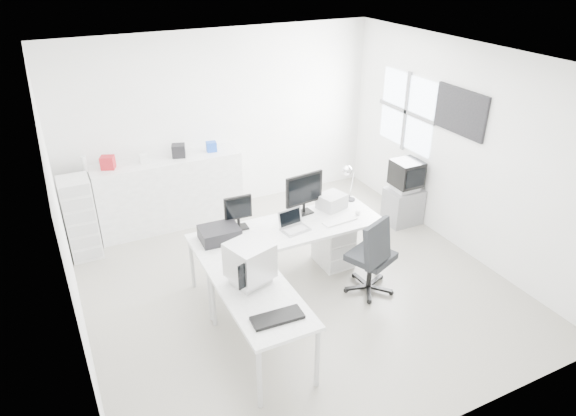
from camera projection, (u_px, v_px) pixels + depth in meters
name	position (u px, v px, depth m)	size (l,w,h in m)	color
floor	(295.00, 284.00, 6.54)	(5.00, 5.00, 0.01)	beige
ceiling	(297.00, 60.00, 5.25)	(5.00, 5.00, 0.01)	white
back_wall	(222.00, 123.00, 7.88)	(5.00, 0.02, 2.80)	white
left_wall	(64.00, 233.00, 4.92)	(0.02, 5.00, 2.80)	white
right_wall	(462.00, 150.00, 6.87)	(0.02, 5.00, 2.80)	white
window	(406.00, 112.00, 7.73)	(0.02, 1.20, 1.10)	white
wall_picture	(461.00, 112.00, 6.71)	(0.04, 0.90, 0.60)	black
main_desk	(288.00, 253.00, 6.49)	(2.40, 0.80, 0.75)	white
side_desk	(261.00, 325.00, 5.28)	(0.70, 1.40, 0.75)	white
drawer_pedestal	(333.00, 244.00, 6.84)	(0.40, 0.50, 0.60)	white
inkjet_printer	(220.00, 234.00, 6.03)	(0.45, 0.35, 0.16)	black
lcd_monitor_small	(238.00, 213.00, 6.20)	(0.34, 0.20, 0.43)	black
lcd_monitor_large	(304.00, 194.00, 6.52)	(0.54, 0.22, 0.56)	black
laptop	(295.00, 222.00, 6.21)	(0.33, 0.34, 0.22)	#B7B7BA
white_keyboard	(340.00, 221.00, 6.45)	(0.45, 0.14, 0.02)	white
white_mouse	(358.00, 213.00, 6.59)	(0.06, 0.06, 0.06)	white
laser_printer	(332.00, 201.00, 6.74)	(0.34, 0.29, 0.19)	#B3B3B3
desk_lamp	(352.00, 185.00, 6.88)	(0.15, 0.15, 0.44)	silver
crt_monitor	(250.00, 264.00, 5.21)	(0.38, 0.38, 0.44)	#B7B7BA
black_keyboard	(277.00, 318.00, 4.78)	(0.49, 0.20, 0.03)	black
office_chair	(371.00, 253.00, 6.19)	(0.63, 0.63, 1.09)	#27292C
tv_cabinet	(403.00, 206.00, 7.86)	(0.51, 0.42, 0.56)	slate
crt_tv	(406.00, 176.00, 7.62)	(0.50, 0.48, 0.45)	black
sideboard	(170.00, 192.00, 7.69)	(2.15, 0.54, 1.07)	white
clutter_box_a	(108.00, 163.00, 7.09)	(0.18, 0.16, 0.18)	#AD1821
clutter_box_b	(144.00, 158.00, 7.30)	(0.12, 0.11, 0.12)	white
clutter_box_c	(179.00, 151.00, 7.48)	(0.19, 0.17, 0.19)	black
clutter_box_d	(211.00, 147.00, 7.68)	(0.15, 0.13, 0.15)	blue
clutter_bottle	(84.00, 164.00, 6.99)	(0.07, 0.07, 0.22)	white
filing_cabinet	(80.00, 218.00, 6.92)	(0.40, 0.47, 1.13)	white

